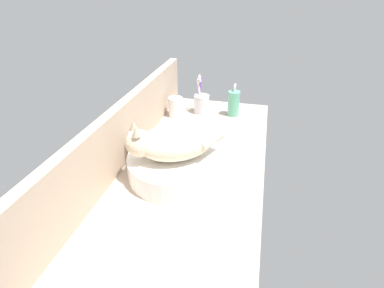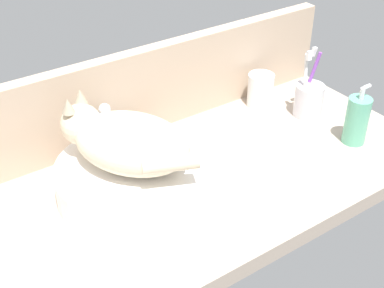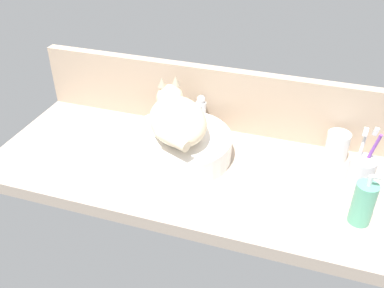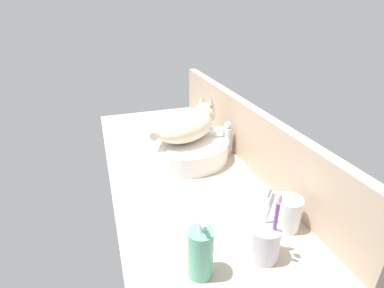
% 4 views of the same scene
% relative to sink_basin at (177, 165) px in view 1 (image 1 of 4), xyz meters
% --- Properties ---
extents(ground_plane, '(1.28, 0.53, 0.04)m').
position_rel_sink_basin_xyz_m(ground_plane, '(0.07, -0.03, -0.06)').
color(ground_plane, '#B2A08E').
extents(backsplash_panel, '(1.28, 0.04, 0.22)m').
position_rel_sink_basin_xyz_m(backsplash_panel, '(0.07, 0.21, 0.07)').
color(backsplash_panel, tan).
rests_on(backsplash_panel, ground_plane).
extents(sink_basin, '(0.33, 0.33, 0.08)m').
position_rel_sink_basin_xyz_m(sink_basin, '(0.00, 0.00, 0.00)').
color(sink_basin, white).
rests_on(sink_basin, ground_plane).
extents(cat, '(0.28, 0.30, 0.14)m').
position_rel_sink_basin_xyz_m(cat, '(-0.01, 0.01, 0.10)').
color(cat, beige).
rests_on(cat, sink_basin).
extents(faucet, '(0.04, 0.12, 0.14)m').
position_rel_sink_basin_xyz_m(faucet, '(0.02, 0.16, 0.04)').
color(faucet, silver).
rests_on(faucet, ground_plane).
extents(soap_dispenser, '(0.06, 0.06, 0.15)m').
position_rel_sink_basin_xyz_m(soap_dispenser, '(0.54, -0.13, 0.02)').
color(soap_dispenser, '#60B793').
rests_on(soap_dispenser, ground_plane).
extents(toothbrush_cup, '(0.08, 0.08, 0.19)m').
position_rel_sink_basin_xyz_m(toothbrush_cup, '(0.54, 0.03, 0.01)').
color(toothbrush_cup, silver).
rests_on(toothbrush_cup, ground_plane).
extents(water_glass, '(0.07, 0.07, 0.09)m').
position_rel_sink_basin_xyz_m(water_glass, '(0.47, 0.14, 0.00)').
color(water_glass, white).
rests_on(water_glass, ground_plane).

